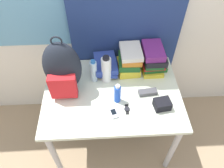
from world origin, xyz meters
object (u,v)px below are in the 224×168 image
sports_bottle (106,69)px  book_stack_center (130,60)px  wristwatch (127,109)px  sunscreen_bottle (117,94)px  backpack (63,69)px  book_stack_right (153,59)px  water_bottle (94,71)px  book_stack_left (106,65)px  sunglasses_case (148,92)px  camera_pouch (162,104)px  cell_phone (114,112)px

sports_bottle → book_stack_center: bearing=28.5°
wristwatch → sunscreen_bottle: bearing=127.1°
backpack → book_stack_right: size_ratio=1.93×
water_bottle → sports_bottle: (0.11, -0.01, 0.02)m
book_stack_left → sports_bottle: 0.13m
sunglasses_case → sunscreen_bottle: bearing=-167.5°
sunscreen_bottle → sunglasses_case: sunscreen_bottle is taller
backpack → book_stack_center: (0.54, 0.19, -0.11)m
sunscreen_bottle → camera_pouch: size_ratio=1.34×
book_stack_left → cell_phone: book_stack_left is taller
sunglasses_case → sports_bottle: bearing=152.1°
water_bottle → camera_pouch: water_bottle is taller
book_stack_left → sunglasses_case: size_ratio=1.82×
book_stack_right → water_bottle: 0.53m
book_stack_right → wristwatch: 0.52m
book_stack_right → water_bottle: book_stack_right is taller
backpack → cell_phone: size_ratio=4.42×
water_bottle → wristwatch: (0.25, -0.33, -0.10)m
sunscreen_bottle → camera_pouch: sunscreen_bottle is taller
book_stack_center → sports_bottle: 0.23m
backpack → book_stack_left: backpack is taller
sports_bottle → cell_phone: (0.04, -0.35, -0.12)m
book_stack_center → cell_phone: book_stack_center is taller
sunglasses_case → cell_phone: bearing=-148.7°
camera_pouch → book_stack_left: bearing=134.8°
sports_bottle → camera_pouch: sports_bottle is taller
book_stack_center → sunscreen_bottle: bearing=-110.6°
book_stack_left → sunglasses_case: book_stack_left is taller
book_stack_left → book_stack_center: 0.22m
sports_bottle → cell_phone: bearing=-83.1°
cell_phone → backpack: bearing=144.3°
book_stack_right → wristwatch: (-0.27, -0.44, -0.11)m
book_stack_center → sunglasses_case: (0.12, -0.29, -0.09)m
backpack → wristwatch: 0.58m
cell_phone → sports_bottle: bearing=96.9°
sports_bottle → sunglasses_case: sports_bottle is taller
book_stack_right → book_stack_left: bearing=-179.6°
book_stack_right → sunscreen_bottle: bearing=-134.1°
water_bottle → sunscreen_bottle: water_bottle is taller
book_stack_right → sports_bottle: bearing=-164.4°
sports_bottle → sunglasses_case: (0.33, -0.17, -0.11)m
sunscreen_bottle → book_stack_left: bearing=103.2°
book_stack_left → cell_phone: 0.47m
book_stack_center → book_stack_left: bearing=179.9°
book_stack_center → backpack: bearing=-160.7°
cell_phone → wristwatch: (0.10, 0.03, -0.00)m
camera_pouch → wristwatch: (-0.27, -0.01, -0.03)m
backpack → sports_bottle: backpack is taller
water_bottle → backpack: bearing=-159.9°
sunscreen_bottle → sports_bottle: bearing=108.4°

